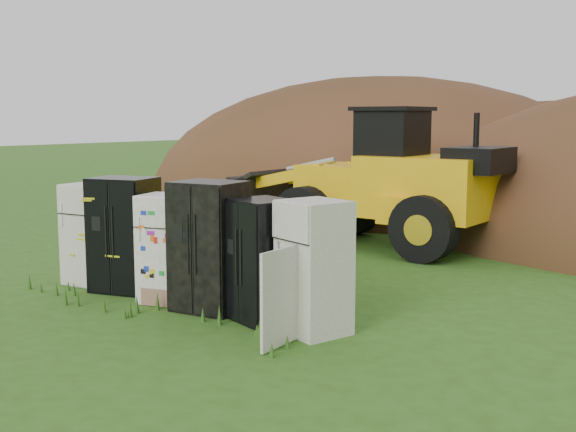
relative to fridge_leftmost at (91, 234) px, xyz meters
name	(u,v)px	position (x,y,z in m)	size (l,w,h in m)	color
ground	(194,306)	(2.54, -0.04, -0.89)	(120.00, 120.00, 0.00)	#305216
fridge_leftmost	(91,234)	(0.00, 0.00, 0.00)	(0.79, 0.75, 1.78)	white
fridge_black_side	(124,235)	(0.89, 0.00, 0.08)	(1.01, 0.80, 1.93)	black
fridge_sticker	(167,248)	(2.00, -0.08, -0.03)	(0.77, 0.71, 1.73)	white
fridge_dark_mid	(209,246)	(2.89, -0.04, 0.10)	(1.01, 0.82, 1.98)	black
fridge_black_right	(262,260)	(3.91, -0.02, 0.00)	(0.89, 0.74, 1.78)	black
fridge_open_door	(314,267)	(4.85, -0.07, 0.02)	(0.83, 0.77, 1.83)	white
wheel_loader	(361,176)	(1.71, 6.31, 0.69)	(6.54, 2.65, 3.16)	yellow
dirt_mound_left	(375,202)	(-2.31, 13.89, -0.89)	(17.75, 13.31, 8.66)	#422B15
dirt_mound_back	(554,200)	(2.51, 18.33, -0.89)	(19.85, 13.23, 7.05)	#422B15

